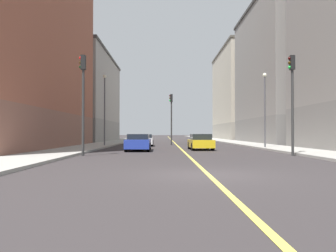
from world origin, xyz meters
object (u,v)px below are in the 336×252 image
(building_left_mid, at_px, (289,74))
(traffic_light_left_near, at_px, (292,91))
(street_lamp_left_near, at_px, (265,102))
(car_white, at_px, (145,140))
(building_left_far, at_px, (245,95))
(car_blue, at_px, (138,142))
(street_lamp_right_near, at_px, (105,102))
(car_yellow, at_px, (201,142))
(building_right_midblock, at_px, (78,98))
(building_right_corner, at_px, (6,29))
(traffic_light_right_near, at_px, (83,91))
(traffic_light_median_far, at_px, (171,112))

(building_left_mid, relative_size, traffic_light_left_near, 3.55)
(street_lamp_left_near, distance_m, car_white, 13.44)
(building_left_far, distance_m, car_blue, 51.61)
(street_lamp_right_near, bearing_deg, car_yellow, -35.41)
(building_right_midblock, xyz_separation_m, car_blue, (12.27, -31.47, -6.52))
(street_lamp_right_near, bearing_deg, building_right_midblock, 109.38)
(building_right_corner, bearing_deg, street_lamp_right_near, 24.67)
(building_left_mid, distance_m, car_white, 23.73)
(building_left_mid, bearing_deg, traffic_light_right_near, -129.71)
(traffic_light_left_near, distance_m, traffic_light_median_far, 20.41)
(street_lamp_left_near, bearing_deg, traffic_light_left_near, -96.06)
(traffic_light_median_far, relative_size, car_blue, 1.30)
(traffic_light_median_far, distance_m, street_lamp_right_near, 8.56)
(traffic_light_left_near, bearing_deg, traffic_light_right_near, 180.00)
(building_left_mid, xyz_separation_m, car_white, (-19.33, -10.47, -8.93))
(building_left_far, relative_size, building_right_corner, 0.95)
(traffic_light_right_near, distance_m, traffic_light_median_far, 20.01)
(street_lamp_left_near, height_order, car_blue, street_lamp_left_near)
(building_right_midblock, height_order, car_blue, building_right_midblock)
(car_blue, height_order, car_yellow, same)
(building_left_far, xyz_separation_m, building_right_midblock, (-31.57, -15.59, -2.24))
(building_right_corner, xyz_separation_m, street_lamp_left_near, (23.27, -0.66, -6.64))
(building_left_mid, height_order, building_right_corner, building_right_corner)
(building_left_far, relative_size, traffic_light_left_near, 3.94)
(building_left_mid, xyz_separation_m, traffic_light_median_far, (-16.42, -7.70, -5.74))
(street_lamp_right_near, relative_size, car_white, 1.60)
(street_lamp_left_near, bearing_deg, building_left_mid, 64.34)
(street_lamp_left_near, bearing_deg, building_right_midblock, 129.67)
(street_lamp_right_near, bearing_deg, car_blue, -63.25)
(building_left_far, xyz_separation_m, building_right_corner, (-31.57, -42.99, 1.41))
(traffic_light_median_far, xyz_separation_m, car_yellow, (2.19, -11.52, -3.16))
(car_yellow, height_order, car_white, car_yellow)
(building_right_corner, distance_m, car_yellow, 20.27)
(building_right_corner, bearing_deg, traffic_light_median_far, 30.46)
(building_left_mid, height_order, car_white, building_left_mid)
(building_right_corner, xyz_separation_m, traffic_light_right_near, (9.28, -10.23, -6.81))
(traffic_light_left_near, distance_m, car_white, 19.48)
(street_lamp_left_near, bearing_deg, street_lamp_right_near, 163.37)
(building_right_corner, xyz_separation_m, car_blue, (12.27, -4.07, -10.16))
(building_right_corner, distance_m, traffic_light_left_near, 25.42)
(street_lamp_left_near, bearing_deg, traffic_light_median_far, 130.35)
(street_lamp_right_near, height_order, car_white, street_lamp_right_near)
(traffic_light_left_near, distance_m, street_lamp_left_near, 9.62)
(traffic_light_right_near, distance_m, car_white, 16.96)
(building_right_midblock, height_order, car_yellow, building_right_midblock)
(building_left_mid, distance_m, building_right_corner, 35.69)
(building_right_midblock, xyz_separation_m, traffic_light_median_far, (15.14, -18.50, -3.37))
(car_yellow, distance_m, car_white, 10.13)
(building_left_mid, bearing_deg, building_right_midblock, 161.12)
(building_left_far, bearing_deg, car_yellow, -107.33)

